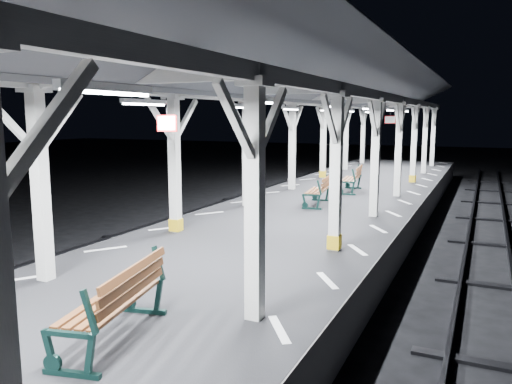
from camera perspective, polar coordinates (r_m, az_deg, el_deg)
The scene contains 10 objects.
ground at distance 10.11m, azimuth -5.79°, elevation -13.55°, with size 120.00×120.00×0.00m, color black.
platform at distance 9.93m, azimuth -5.83°, elevation -10.87°, with size 6.00×50.00×1.00m, color black.
hazard_stripes_left at distance 11.19m, azimuth -16.80°, elevation -6.27°, with size 1.00×48.00×0.01m, color silver.
hazard_stripes_right at distance 8.83m, azimuth 8.14°, elevation -9.98°, with size 1.00×48.00×0.01m, color silver.
track_left at distance 13.22m, azimuth -25.02°, elevation -8.59°, with size 2.20×60.00×0.16m.
track_right at distance 8.86m, azimuth 24.75°, elevation -17.10°, with size 2.20×60.00×0.16m.
canopy at distance 9.38m, azimuth -6.29°, elevation 13.20°, with size 5.40×49.00×4.65m.
bench_near at distance 6.58m, azimuth -15.38°, elevation -11.82°, with size 1.09×1.99×1.02m.
bench_mid at distance 16.01m, azimuth 7.31°, elevation 0.24°, with size 0.85×1.77×0.92m.
bench_far at distance 19.06m, azimuth 11.05°, elevation 1.56°, with size 0.86×1.85×0.97m.
Camera 1 is at (4.81, -8.03, 3.81)m, focal length 35.00 mm.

